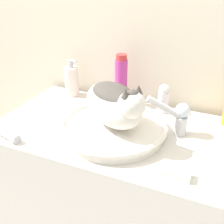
% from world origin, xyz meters
% --- Properties ---
extents(wall_back, '(8.00, 0.05, 2.40)m').
position_xyz_m(wall_back, '(0.00, 0.58, 1.20)').
color(wall_back, beige).
rests_on(wall_back, ground_plane).
extents(vanity_counter, '(0.99, 0.52, 0.83)m').
position_xyz_m(vanity_counter, '(0.00, 0.26, 0.42)').
color(vanity_counter, beige).
rests_on(vanity_counter, ground_plane).
extents(sink_basin, '(0.40, 0.40, 0.05)m').
position_xyz_m(sink_basin, '(-0.03, 0.23, 0.86)').
color(sink_basin, white).
rests_on(sink_basin, vanity_counter).
extents(cat, '(0.31, 0.35, 0.18)m').
position_xyz_m(cat, '(-0.02, 0.22, 0.96)').
color(cat, silver).
rests_on(cat, sink_basin).
extents(faucet, '(0.15, 0.09, 0.15)m').
position_xyz_m(faucet, '(0.19, 0.32, 0.91)').
color(faucet, silver).
rests_on(faucet, vanity_counter).
extents(soap_pump_bottle, '(0.07, 0.07, 0.18)m').
position_xyz_m(soap_pump_bottle, '(-0.34, 0.47, 0.91)').
color(soap_pump_bottle, silver).
rests_on(soap_pump_bottle, vanity_counter).
extents(shampoo_bottle_tall, '(0.05, 0.05, 0.23)m').
position_xyz_m(shampoo_bottle_tall, '(-0.09, 0.47, 0.95)').
color(shampoo_bottle_tall, '#B2338C').
rests_on(shampoo_bottle_tall, vanity_counter).
extents(deodorant_stick, '(0.05, 0.05, 0.13)m').
position_xyz_m(deodorant_stick, '(0.10, 0.47, 0.90)').
color(deodorant_stick, silver).
rests_on(deodorant_stick, vanity_counter).
extents(cream_tube, '(0.15, 0.07, 0.03)m').
position_xyz_m(cream_tube, '(-0.37, 0.05, 0.85)').
color(cream_tube, silver).
rests_on(cream_tube, vanity_counter).
extents(soap_bar, '(0.08, 0.04, 0.02)m').
position_xyz_m(soap_bar, '(0.24, 0.08, 0.85)').
color(soap_bar, silver).
rests_on(soap_bar, vanity_counter).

